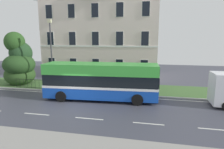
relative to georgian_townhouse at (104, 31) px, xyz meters
name	(u,v)px	position (x,y,z in m)	size (l,w,h in m)	color
ground_plane	(76,104)	(1.00, -13.61, -6.48)	(60.00, 56.00, 0.18)	#3D3F4A
georgian_townhouse	(104,31)	(0.00, 0.00, 0.00)	(15.76, 8.70, 12.63)	beige
iron_verge_railing	(80,86)	(0.00, -10.06, -5.84)	(14.80, 0.04, 0.97)	black
evergreen_tree	(19,63)	(-7.92, -8.59, -3.85)	(3.76, 3.82, 6.19)	#423328
single_decker_bus	(101,81)	(2.70, -11.92, -4.76)	(10.09, 3.09, 3.25)	#1547B8
street_lamp_post	(51,50)	(-3.23, -9.60, -2.24)	(0.36, 0.24, 7.22)	#333338
litter_bin	(80,83)	(-0.26, -9.34, -5.73)	(0.55, 0.55, 1.22)	#23472D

